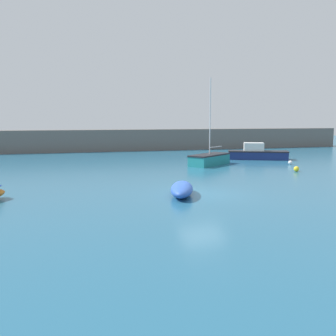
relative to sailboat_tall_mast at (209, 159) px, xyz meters
The scene contains 7 objects.
ground_plane 13.10m from the sailboat_tall_mast, 113.39° to the right, with size 120.00×120.00×0.20m, color #235B7A.
harbor_breakwater 18.41m from the sailboat_tall_mast, 106.41° to the left, with size 62.76×2.93×2.73m, color #66605B.
sailboat_tall_mast is the anchor object (origin of this frame).
motorboat_with_cabin 7.14m from the sailboat_tall_mast, 26.07° to the left, with size 6.14×4.01×1.69m.
open_tender_yellow 13.82m from the sailboat_tall_mast, 117.80° to the right, with size 2.27×3.63×0.73m.
mooring_buoy_white 7.36m from the sailboat_tall_mast, 12.85° to the right, with size 0.36×0.36×0.36m, color white.
mooring_buoy_yellow 7.62m from the sailboat_tall_mast, 48.83° to the right, with size 0.42×0.42×0.42m, color yellow.
Camera 1 is at (-7.19, -18.98, 4.10)m, focal length 40.00 mm.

